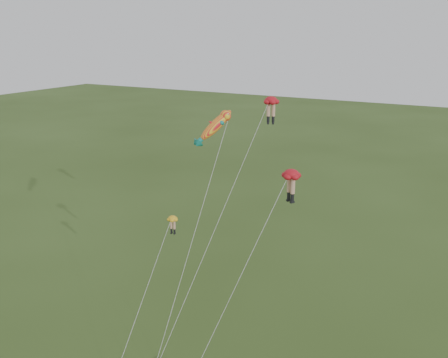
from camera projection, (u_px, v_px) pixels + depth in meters
The scene contains 4 objects.
legs_kite_red_high at pixel (269, 107), 41.16m from camera, with size 4.21×13.44×18.74m.
legs_kite_red_mid at pixel (289, 182), 31.31m from camera, with size 5.83×7.57×15.64m.
legs_kite_yellow at pixel (170, 227), 40.36m from camera, with size 1.70×10.20×9.48m.
fish_kite at pixel (216, 127), 37.04m from camera, with size 2.57×11.17×18.55m.
Camera 1 is at (18.19, -25.24, 23.99)m, focal length 40.00 mm.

